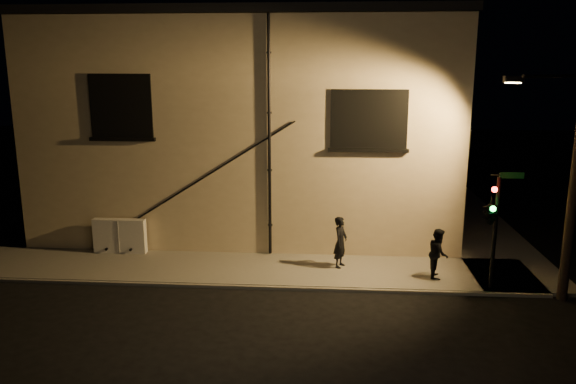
# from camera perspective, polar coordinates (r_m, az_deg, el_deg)

# --- Properties ---
(ground) EXTENTS (90.00, 90.00, 0.00)m
(ground) POSITION_cam_1_polar(r_m,az_deg,el_deg) (17.63, 3.09, -9.91)
(ground) COLOR black
(sidewalk) EXTENTS (21.00, 16.00, 0.12)m
(sidewalk) POSITION_cam_1_polar(r_m,az_deg,el_deg) (21.74, 6.57, -5.34)
(sidewalk) COLOR slate
(sidewalk) RESTS_ON ground
(building) EXTENTS (16.20, 12.23, 8.80)m
(building) POSITION_cam_1_polar(r_m,az_deg,el_deg) (25.58, -3.15, 7.41)
(building) COLOR beige
(building) RESTS_ON ground
(utility_cabinet) EXTENTS (1.90, 0.32, 1.25)m
(utility_cabinet) POSITION_cam_1_polar(r_m,az_deg,el_deg) (21.28, -16.71, -4.29)
(utility_cabinet) COLOR white
(utility_cabinet) RESTS_ON sidewalk
(pedestrian_a) EXTENTS (0.63, 0.75, 1.74)m
(pedestrian_a) POSITION_cam_1_polar(r_m,az_deg,el_deg) (18.98, 5.35, -5.08)
(pedestrian_a) COLOR black
(pedestrian_a) RESTS_ON sidewalk
(pedestrian_b) EXTENTS (0.71, 0.86, 1.61)m
(pedestrian_b) POSITION_cam_1_polar(r_m,az_deg,el_deg) (18.65, 15.02, -6.02)
(pedestrian_b) COLOR black
(pedestrian_b) RESTS_ON sidewalk
(traffic_signal) EXTENTS (1.37, 2.13, 3.61)m
(traffic_signal) POSITION_cam_1_polar(r_m,az_deg,el_deg) (17.65, 19.90, -1.90)
(traffic_signal) COLOR black
(traffic_signal) RESTS_ON sidewalk
(streetlamp_pole) EXTENTS (2.02, 1.39, 6.97)m
(streetlamp_pole) POSITION_cam_1_polar(r_m,az_deg,el_deg) (17.83, 26.79, 1.46)
(streetlamp_pole) COLOR black
(streetlamp_pole) RESTS_ON ground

